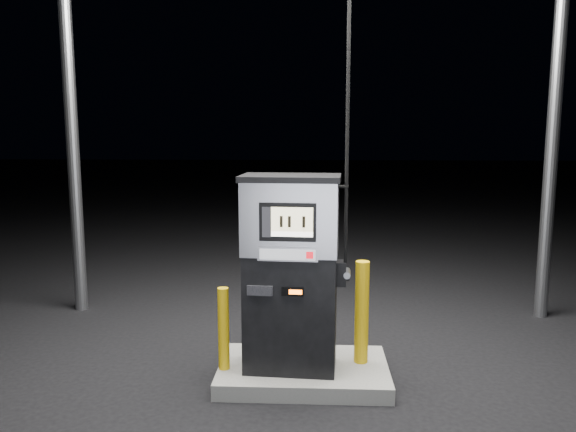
{
  "coord_description": "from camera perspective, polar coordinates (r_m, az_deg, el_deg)",
  "views": [
    {
      "loc": [
        0.1,
        -5.07,
        2.36
      ],
      "look_at": [
        -0.15,
        0.0,
        1.58
      ],
      "focal_mm": 35.0,
      "sensor_mm": 36.0,
      "label": 1
    }
  ],
  "objects": [
    {
      "name": "fuel_dispenser",
      "position": [
        5.16,
        0.32,
        -5.62
      ],
      "size": [
        1.01,
        0.59,
        3.76
      ],
      "rotation": [
        0.0,
        0.0,
        -0.06
      ],
      "color": "black",
      "rests_on": "pump_island"
    },
    {
      "name": "bollard_right",
      "position": [
        5.46,
        7.5,
        -9.66
      ],
      "size": [
        0.14,
        0.14,
        0.99
      ],
      "primitive_type": "cylinder",
      "rotation": [
        0.0,
        0.0,
        -0.09
      ],
      "color": "#E2B00C",
      "rests_on": "pump_island"
    },
    {
      "name": "pump_island",
      "position": [
        5.56,
        1.58,
        -15.53
      ],
      "size": [
        1.6,
        1.0,
        0.15
      ],
      "primitive_type": "cube",
      "color": "#60605C",
      "rests_on": "ground"
    },
    {
      "name": "ground",
      "position": [
        5.59,
        1.58,
        -16.23
      ],
      "size": [
        80.0,
        80.0,
        0.0
      ],
      "primitive_type": "plane",
      "color": "black",
      "rests_on": "ground"
    },
    {
      "name": "bollard_left",
      "position": [
        5.33,
        -6.56,
        -11.3
      ],
      "size": [
        0.12,
        0.12,
        0.78
      ],
      "primitive_type": "cylinder",
      "rotation": [
        0.0,
        0.0,
        -0.17
      ],
      "color": "#E2B00C",
      "rests_on": "pump_island"
    }
  ]
}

